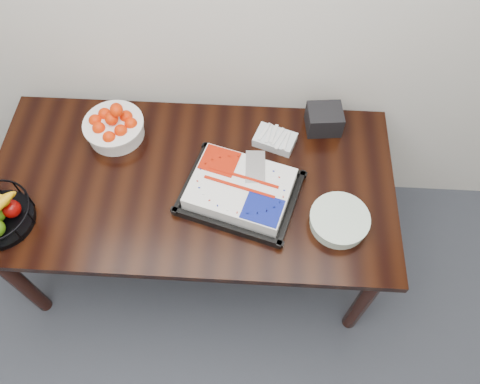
# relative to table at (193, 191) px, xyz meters

# --- Properties ---
(table) EXTENTS (1.80, 0.90, 0.75)m
(table) POSITION_rel_table_xyz_m (0.00, 0.00, 0.00)
(table) COLOR black
(table) RESTS_ON ground
(cake_tray) EXTENTS (0.56, 0.49, 0.10)m
(cake_tray) POSITION_rel_table_xyz_m (0.22, -0.06, 0.13)
(cake_tray) COLOR black
(cake_tray) RESTS_ON table
(tangerine_bowl) EXTENTS (0.28, 0.28, 0.18)m
(tangerine_bowl) POSITION_rel_table_xyz_m (-0.38, 0.24, 0.16)
(tangerine_bowl) COLOR white
(tangerine_bowl) RESTS_ON table
(plate_stack) EXTENTS (0.25, 0.25, 0.06)m
(plate_stack) POSITION_rel_table_xyz_m (0.64, -0.18, 0.12)
(plate_stack) COLOR white
(plate_stack) RESTS_ON table
(fork_bag) EXTENTS (0.21, 0.17, 0.05)m
(fork_bag) POSITION_rel_table_xyz_m (0.37, 0.23, 0.11)
(fork_bag) COLOR silver
(fork_bag) RESTS_ON table
(napkin_box) EXTENTS (0.17, 0.15, 0.11)m
(napkin_box) POSITION_rel_table_xyz_m (0.59, 0.34, 0.14)
(napkin_box) COLOR black
(napkin_box) RESTS_ON table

